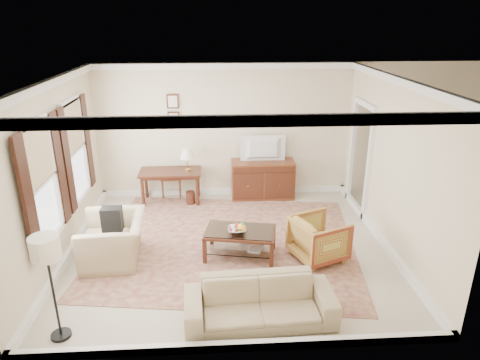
{
  "coord_description": "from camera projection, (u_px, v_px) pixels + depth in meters",
  "views": [
    {
      "loc": [
        -0.23,
        -6.56,
        3.79
      ],
      "look_at": [
        0.2,
        0.3,
        1.15
      ],
      "focal_mm": 32.0,
      "sensor_mm": 36.0,
      "label": 1
    }
  ],
  "objects": [
    {
      "name": "room_shell",
      "position": [
        228.0,
        107.0,
        6.6
      ],
      "size": [
        5.51,
        5.01,
        2.91
      ],
      "color": "beige",
      "rests_on": "ground"
    },
    {
      "name": "annex_bedroom",
      "position": [
        448.0,
        198.0,
        8.69
      ],
      "size": [
        3.0,
        2.7,
        2.9
      ],
      "color": "beige",
      "rests_on": "ground"
    },
    {
      "name": "window_front",
      "position": [
        43.0,
        183.0,
        6.12
      ],
      "size": [
        0.12,
        1.56,
        1.8
      ],
      "primitive_type": null,
      "color": "#CCB284",
      "rests_on": "room_shell"
    },
    {
      "name": "window_rear",
      "position": [
        76.0,
        151.0,
        7.61
      ],
      "size": [
        0.12,
        1.56,
        1.8
      ],
      "primitive_type": null,
      "color": "#CCB284",
      "rests_on": "room_shell"
    },
    {
      "name": "doorway",
      "position": [
        360.0,
        160.0,
        8.65
      ],
      "size": [
        0.1,
        1.12,
        2.25
      ],
      "primitive_type": null,
      "color": "white",
      "rests_on": "room_shell"
    },
    {
      "name": "rug",
      "position": [
        227.0,
        243.0,
        7.63
      ],
      "size": [
        4.92,
        4.37,
        0.01
      ],
      "primitive_type": "cube",
      "rotation": [
        0.0,
        0.0,
        -0.13
      ],
      "color": "maroon",
      "rests_on": "room_shell"
    },
    {
      "name": "writing_desk",
      "position": [
        170.0,
        176.0,
        9.13
      ],
      "size": [
        1.3,
        0.65,
        0.71
      ],
      "color": "#441F13",
      "rests_on": "room_shell"
    },
    {
      "name": "desk_chair",
      "position": [
        171.0,
        173.0,
        9.49
      ],
      "size": [
        0.51,
        0.51,
        1.05
      ],
      "primitive_type": null,
      "rotation": [
        0.0,
        0.0,
        -0.14
      ],
      "color": "brown",
      "rests_on": "room_shell"
    },
    {
      "name": "desk_lamp",
      "position": [
        187.0,
        159.0,
        9.03
      ],
      "size": [
        0.32,
        0.32,
        0.5
      ],
      "primitive_type": null,
      "color": "silver",
      "rests_on": "writing_desk"
    },
    {
      "name": "framed_prints",
      "position": [
        173.0,
        110.0,
        9.03
      ],
      "size": [
        0.25,
        0.04,
        0.68
      ],
      "primitive_type": null,
      "color": "#441F13",
      "rests_on": "room_shell"
    },
    {
      "name": "sideboard",
      "position": [
        263.0,
        179.0,
        9.44
      ],
      "size": [
        1.37,
        0.53,
        0.84
      ],
      "primitive_type": "cube",
      "color": "brown",
      "rests_on": "room_shell"
    },
    {
      "name": "tv",
      "position": [
        263.0,
        141.0,
        9.1
      ],
      "size": [
        0.92,
        0.53,
        0.12
      ],
      "primitive_type": "imported",
      "rotation": [
        0.0,
        0.0,
        3.14
      ],
      "color": "black",
      "rests_on": "sideboard"
    },
    {
      "name": "coffee_table",
      "position": [
        240.0,
        236.0,
        7.1
      ],
      "size": [
        1.25,
        0.87,
        0.49
      ],
      "rotation": [
        0.0,
        0.0,
        -0.19
      ],
      "color": "#441F13",
      "rests_on": "room_shell"
    },
    {
      "name": "fruit_bowl",
      "position": [
        237.0,
        229.0,
        6.97
      ],
      "size": [
        0.42,
        0.42,
        0.1
      ],
      "primitive_type": "imported",
      "color": "silver",
      "rests_on": "coffee_table"
    },
    {
      "name": "book_a",
      "position": [
        238.0,
        242.0,
        7.27
      ],
      "size": [
        0.28,
        0.13,
        0.38
      ],
      "primitive_type": "imported",
      "rotation": [
        0.0,
        0.0,
        0.36
      ],
      "color": "brown",
      "rests_on": "coffee_table"
    },
    {
      "name": "book_b",
      "position": [
        250.0,
        247.0,
        7.13
      ],
      "size": [
        0.26,
        0.14,
        0.38
      ],
      "primitive_type": "imported",
      "rotation": [
        0.0,
        0.0,
        -0.43
      ],
      "color": "brown",
      "rests_on": "coffee_table"
    },
    {
      "name": "striped_armchair",
      "position": [
        319.0,
        237.0,
        7.02
      ],
      "size": [
        0.97,
        1.0,
        0.81
      ],
      "primitive_type": "imported",
      "rotation": [
        0.0,
        0.0,
        1.95
      ],
      "color": "maroon",
      "rests_on": "room_shell"
    },
    {
      "name": "club_armchair",
      "position": [
        113.0,
        233.0,
        6.94
      ],
      "size": [
        0.82,
        1.19,
        1.0
      ],
      "primitive_type": "imported",
      "rotation": [
        0.0,
        0.0,
        -1.5
      ],
      "color": "tan",
      "rests_on": "room_shell"
    },
    {
      "name": "backpack",
      "position": [
        112.0,
        218.0,
        6.9
      ],
      "size": [
        0.28,
        0.36,
        0.4
      ],
      "primitive_type": "cube",
      "rotation": [
        0.0,
        0.0,
        -1.36
      ],
      "color": "black",
      "rests_on": "club_armchair"
    },
    {
      "name": "sofa",
      "position": [
        260.0,
        296.0,
        5.56
      ],
      "size": [
        1.99,
        0.67,
        0.77
      ],
      "primitive_type": "imported",
      "rotation": [
        0.0,
        0.0,
        0.05
      ],
      "color": "tan",
      "rests_on": "room_shell"
    },
    {
      "name": "floor_lamp",
      "position": [
        46.0,
        255.0,
        4.99
      ],
      "size": [
        0.35,
        0.35,
        1.42
      ],
      "color": "black",
      "rests_on": "room_shell"
    }
  ]
}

